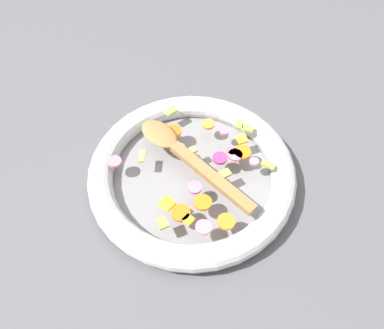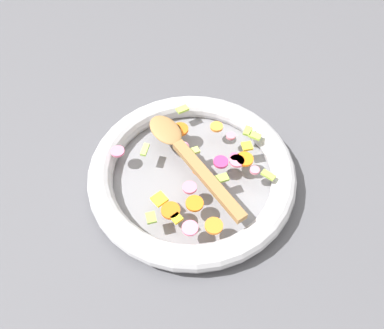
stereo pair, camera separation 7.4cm
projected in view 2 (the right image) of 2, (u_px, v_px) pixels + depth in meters
ground_plane at (192, 179)px, 0.78m from camera, size 4.00×4.00×0.00m
skillet at (192, 173)px, 0.76m from camera, size 0.42×0.42×0.05m
chopped_vegetables at (200, 167)px, 0.73m from camera, size 0.30×0.33×0.01m
wooden_spoon at (185, 152)px, 0.74m from camera, size 0.20×0.27×0.01m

